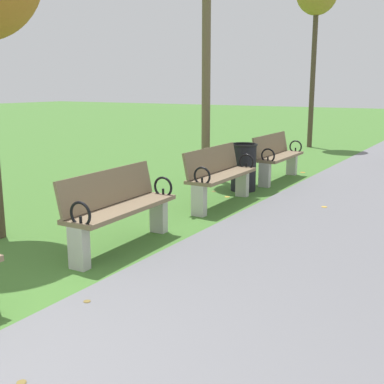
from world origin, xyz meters
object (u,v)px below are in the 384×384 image
park_bench_3 (220,174)px  park_bench_4 (277,156)px  trash_bin (244,167)px  park_bench_2 (119,207)px

park_bench_3 → park_bench_4: (-0.00, 2.39, 0.00)m
park_bench_4 → trash_bin: 1.22m
park_bench_3 → trash_bin: (-0.15, 1.18, -0.06)m
park_bench_4 → park_bench_2: bearing=-90.0°
park_bench_2 → trash_bin: park_bench_2 is taller
park_bench_2 → park_bench_4: same height
park_bench_3 → park_bench_4: same height
park_bench_2 → park_bench_4: 4.82m
park_bench_2 → trash_bin: 3.61m
park_bench_2 → trash_bin: (-0.15, 3.61, -0.06)m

